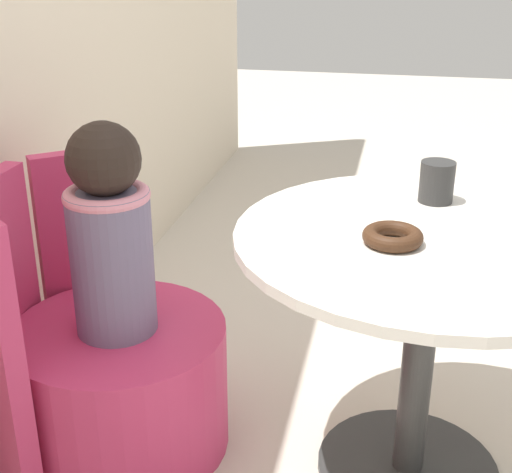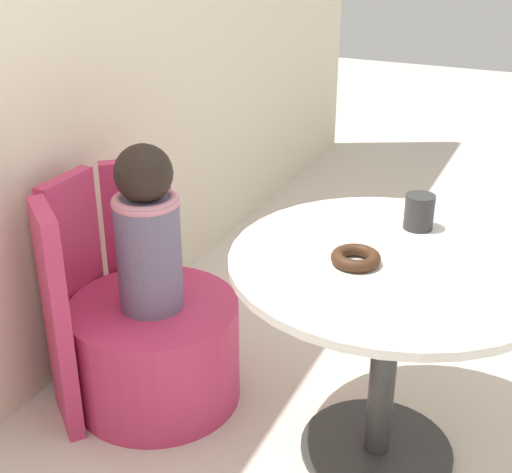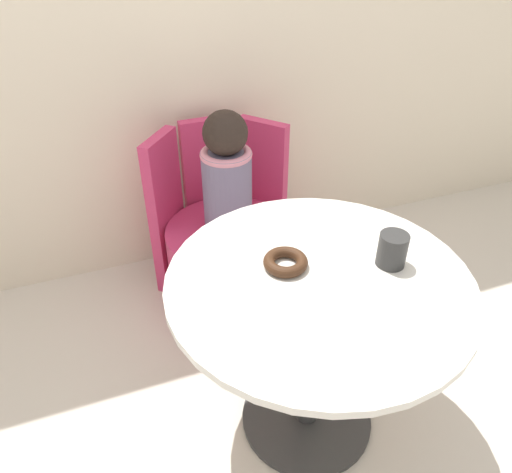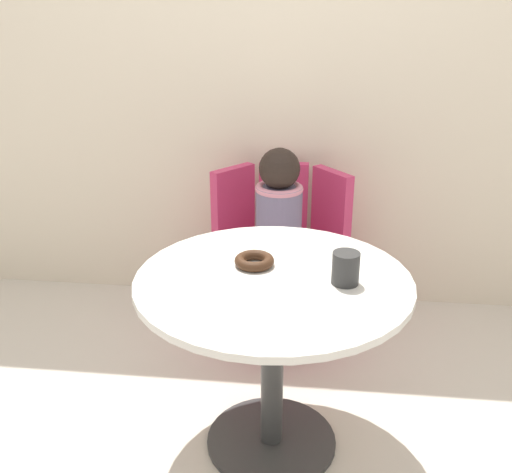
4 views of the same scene
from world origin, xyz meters
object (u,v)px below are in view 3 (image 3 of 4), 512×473
object	(u,v)px
round_table	(316,315)
cup	(392,250)
child_figure	(227,176)
tub_chair	(230,261)
donut	(286,262)

from	to	relation	value
round_table	cup	bearing A→B (deg)	-3.17
round_table	cup	xyz separation A→B (m)	(0.23, -0.01, 0.20)
child_figure	round_table	bearing A→B (deg)	-87.01
tub_chair	donut	size ratio (longest dim) A/B	4.20
round_table	child_figure	size ratio (longest dim) A/B	1.65
round_table	tub_chair	distance (m)	0.84
round_table	cup	world-z (taller)	cup
child_figure	donut	distance (m)	0.68
donut	child_figure	bearing A→B (deg)	87.35
round_table	donut	world-z (taller)	donut
round_table	child_figure	world-z (taller)	child_figure
child_figure	cup	xyz separation A→B (m)	(0.27, -0.77, 0.10)
tub_chair	child_figure	distance (m)	0.44
donut	cup	world-z (taller)	cup
tub_chair	donut	world-z (taller)	donut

